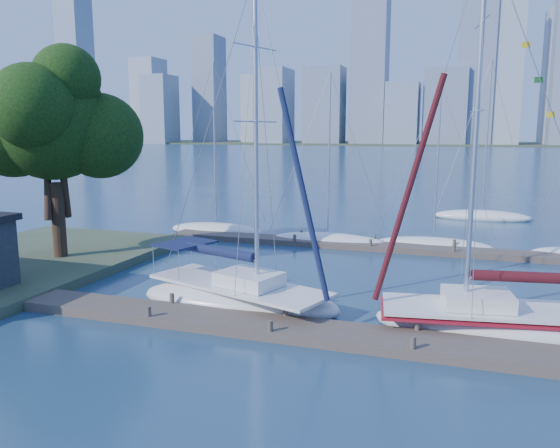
% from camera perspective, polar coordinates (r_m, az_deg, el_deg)
% --- Properties ---
extents(ground, '(700.00, 700.00, 0.00)m').
position_cam_1_polar(ground, '(20.90, -0.19, -11.33)').
color(ground, '#17334B').
rests_on(ground, ground).
extents(near_dock, '(26.00, 2.00, 0.40)m').
position_cam_1_polar(near_dock, '(20.82, -0.19, -10.81)').
color(near_dock, '#4A3F36').
rests_on(near_dock, ground).
extents(far_dock, '(30.00, 1.80, 0.36)m').
position_cam_1_polar(far_dock, '(35.50, 11.23, -2.40)').
color(far_dock, '#4A3F36').
rests_on(far_dock, ground).
extents(far_shore, '(800.00, 100.00, 1.50)m').
position_cam_1_polar(far_shore, '(338.62, 17.62, 7.96)').
color(far_shore, '#38472D').
rests_on(far_shore, ground).
extents(tree, '(8.85, 8.08, 11.96)m').
position_cam_1_polar(tree, '(32.52, -22.72, 10.02)').
color(tree, black).
rests_on(tree, ground).
extents(sailboat_navy, '(9.45, 5.64, 14.07)m').
position_cam_1_polar(sailboat_navy, '(23.53, -4.40, -6.22)').
color(sailboat_navy, silver).
rests_on(sailboat_navy, ground).
extents(sailboat_maroon, '(9.06, 4.18, 14.67)m').
position_cam_1_polar(sailboat_maroon, '(21.92, 21.41, -7.86)').
color(sailboat_maroon, silver).
rests_on(sailboat_maroon, ground).
extents(bg_boat_0, '(7.64, 4.16, 12.70)m').
position_cam_1_polar(bg_boat_0, '(40.78, -6.67, -0.59)').
color(bg_boat_0, silver).
rests_on(bg_boat_0, ground).
extents(bg_boat_1, '(8.11, 5.10, 11.56)m').
position_cam_1_polar(bg_boat_1, '(36.90, 5.03, -1.69)').
color(bg_boat_1, silver).
rests_on(bg_boat_1, ground).
extents(bg_boat_3, '(7.45, 2.25, 10.68)m').
position_cam_1_polar(bg_boat_3, '(36.87, 15.76, -2.06)').
color(bg_boat_3, silver).
rests_on(bg_boat_3, ground).
extents(bg_boat_7, '(8.28, 4.99, 13.71)m').
position_cam_1_polar(bg_boat_7, '(50.08, 20.37, 0.79)').
color(bg_boat_7, silver).
rests_on(bg_boat_7, ground).
extents(skyline, '(501.63, 51.31, 123.12)m').
position_cam_1_polar(skyline, '(310.91, 22.83, 14.45)').
color(skyline, gray).
rests_on(skyline, ground).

